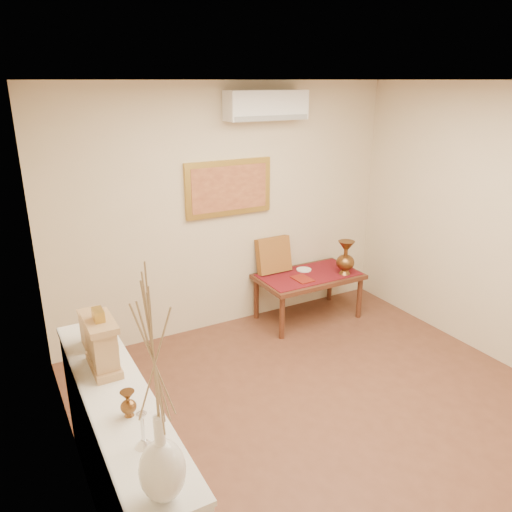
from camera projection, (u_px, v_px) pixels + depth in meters
floor at (351, 430)px, 4.07m from camera, size 4.50×4.50×0.00m
ceiling at (379, 80)px, 3.16m from camera, size 4.50×4.50×0.00m
wall_back at (228, 210)px, 5.47m from camera, size 4.00×0.02×2.70m
wall_left at (77, 343)px, 2.71m from camera, size 0.02×4.50×2.70m
white_vase at (156, 394)px, 2.00m from camera, size 0.20×0.20×1.07m
candlestick at (143, 430)px, 2.45m from camera, size 0.09×0.09×0.19m
brass_urn_small at (128, 400)px, 2.67m from camera, size 0.09×0.09×0.20m
table_cloth at (309, 274)px, 5.82m from camera, size 1.14×0.59×0.01m
brass_urn_tall at (346, 254)px, 5.76m from camera, size 0.21×0.21×0.48m
plate at (304, 270)px, 5.94m from camera, size 0.18×0.18×0.01m
menu at (302, 279)px, 5.66m from camera, size 0.19×0.25×0.01m
cushion at (274, 255)px, 5.83m from camera, size 0.42×0.18×0.43m
display_ledge at (123, 460)px, 3.07m from camera, size 0.37×2.02×0.98m
mantel_clock at (102, 344)px, 3.09m from camera, size 0.17×0.36×0.41m
wooden_chest at (94, 329)px, 3.39m from camera, size 0.16×0.21×0.24m
low_table at (309, 280)px, 5.84m from camera, size 1.20×0.70×0.55m
painting at (229, 188)px, 5.37m from camera, size 1.00×0.06×0.60m
ac_unit at (266, 105)px, 5.18m from camera, size 0.90×0.25×0.30m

